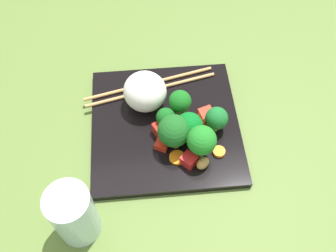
{
  "coord_description": "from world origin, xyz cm",
  "views": [
    {
      "loc": [
        -36.54,
        3.9,
        57.25
      ],
      "look_at": [
        -1.9,
        -0.25,
        3.35
      ],
      "focal_mm": 41.04,
      "sensor_mm": 36.0,
      "label": 1
    }
  ],
  "objects": [
    {
      "name": "pepper_chunk_0",
      "position": [
        -4.44,
        1.02,
        1.98
      ],
      "size": [
        2.96,
        2.89,
        1.27
      ],
      "primitive_type": "cube",
      "rotation": [
        0.0,
        0.0,
        2.66
      ],
      "color": "red",
      "rests_on": "square_plate"
    },
    {
      "name": "drinking_glass",
      "position": [
        -16.32,
        14.78,
        5.39
      ],
      "size": [
        6.34,
        6.34,
        10.79
      ],
      "primitive_type": "cylinder",
      "color": "silver",
      "rests_on": "ground_plane"
    },
    {
      "name": "broccoli_floret_3",
      "position": [
        1.74,
        -2.73,
        4.89
      ],
      "size": [
        3.88,
        3.88,
        5.65
      ],
      "color": "#5EA33B",
      "rests_on": "square_plate"
    },
    {
      "name": "carrot_slice_0",
      "position": [
        -6.85,
        -8.15,
        1.67
      ],
      "size": [
        2.67,
        2.67,
        0.64
      ],
      "primitive_type": "cylinder",
      "rotation": [
        0.0,
        0.0,
        2.81
      ],
      "color": "orange",
      "rests_on": "square_plate"
    },
    {
      "name": "carrot_slice_3",
      "position": [
        -0.58,
        -2.97,
        1.58
      ],
      "size": [
        4.07,
        4.07,
        0.45
      ],
      "primitive_type": "cylinder",
      "rotation": [
        0.0,
        0.0,
        5.32
      ],
      "color": "orange",
      "rests_on": "square_plate"
    },
    {
      "name": "chopstick_pair",
      "position": [
        8.21,
        1.86,
        1.66
      ],
      "size": [
        6.82,
        24.59,
        0.62
      ],
      "rotation": [
        0.0,
        0.0,
        1.76
      ],
      "color": "tan",
      "rests_on": "square_plate"
    },
    {
      "name": "broccoli_floret_0",
      "position": [
        -3.4,
        -3.51,
        4.89
      ],
      "size": [
        4.64,
        4.64,
        6.02
      ],
      "color": "#76B751",
      "rests_on": "square_plate"
    },
    {
      "name": "pepper_chunk_2",
      "position": [
        0.06,
        -7.27,
        2.33
      ],
      "size": [
        3.39,
        3.08,
        1.96
      ],
      "primitive_type": "cube",
      "rotation": [
        0.0,
        0.0,
        3.43
      ],
      "color": "red",
      "rests_on": "square_plate"
    },
    {
      "name": "pepper_chunk_4",
      "position": [
        -8.09,
        -2.88,
        2.27
      ],
      "size": [
        3.1,
        3.1,
        1.83
      ],
      "primitive_type": "cube",
      "rotation": [
        0.0,
        0.0,
        2.35
      ],
      "color": "red",
      "rests_on": "square_plate"
    },
    {
      "name": "rice_mound",
      "position": [
        4.73,
        2.97,
        4.76
      ],
      "size": [
        10.62,
        10.62,
        6.82
      ],
      "primitive_type": "ellipsoid",
      "rotation": [
        0.0,
        0.0,
        0.79
      ],
      "color": "white",
      "rests_on": "square_plate"
    },
    {
      "name": "carrot_slice_4",
      "position": [
        -7.05,
        -1.16,
        1.56
      ],
      "size": [
        3.6,
        3.6,
        0.42
      ],
      "primitive_type": "cylinder",
      "rotation": [
        0.0,
        0.0,
        3.62
      ],
      "color": "orange",
      "rests_on": "square_plate"
    },
    {
      "name": "pepper_chunk_3",
      "position": [
        -1.75,
        1.15,
        2.47
      ],
      "size": [
        2.71,
        2.71,
        2.24
      ],
      "primitive_type": "cube",
      "rotation": [
        0.0,
        0.0,
        3.59
      ],
      "color": "red",
      "rests_on": "square_plate"
    },
    {
      "name": "square_plate",
      "position": [
        0.0,
        0.0,
        0.68
      ],
      "size": [
        26.28,
        26.28,
        1.35
      ],
      "primitive_type": "cube",
      "rotation": [
        0.0,
        0.0,
        -0.03
      ],
      "color": "black",
      "rests_on": "ground_plane"
    },
    {
      "name": "chicken_piece_0",
      "position": [
        -8.97,
        -5.04,
        2.28
      ],
      "size": [
        2.75,
        2.94,
        1.87
      ],
      "primitive_type": "ellipsoid",
      "rotation": [
        0.0,
        0.0,
        2.17
      ],
      "color": "#B38845",
      "rests_on": "square_plate"
    },
    {
      "name": "carrot_slice_2",
      "position": [
        -4.47,
        -6.67,
        1.66
      ],
      "size": [
        3.88,
        3.88,
        0.62
      ],
      "primitive_type": "cylinder",
      "rotation": [
        0.0,
        0.0,
        2.28
      ],
      "color": "orange",
      "rests_on": "square_plate"
    },
    {
      "name": "carrot_slice_1",
      "position": [
        -0.52,
        -5.19,
        1.56
      ],
      "size": [
        3.1,
        3.1,
        0.41
      ],
      "primitive_type": "cylinder",
      "rotation": [
        0.0,
        0.0,
        3.18
      ],
      "color": "orange",
      "rests_on": "square_plate"
    },
    {
      "name": "ground_plane",
      "position": [
        0.0,
        0.0,
        -1.0
      ],
      "size": [
        110.0,
        110.0,
        2.0
      ],
      "primitive_type": "cube",
      "color": "#5A7532"
    },
    {
      "name": "broccoli_floret_4",
      "position": [
        -4.25,
        -0.93,
        5.36
      ],
      "size": [
        5.36,
        5.36,
        6.82
      ],
      "color": "#6CA253",
      "rests_on": "square_plate"
    },
    {
      "name": "broccoli_floret_2",
      "position": [
        -6.84,
        -4.91,
        5.83
      ],
      "size": [
        4.76,
        4.76,
        7.1
      ],
      "color": "#72A04E",
      "rests_on": "square_plate"
    },
    {
      "name": "broccoli_floret_5",
      "position": [
        -1.85,
        -8.43,
        4.03
      ],
      "size": [
        3.9,
        3.9,
        4.75
      ],
      "color": "#6AAA48",
      "rests_on": "square_plate"
    },
    {
      "name": "broccoli_floret_1",
      "position": [
        -0.72,
        -0.42,
        4.14
      ],
      "size": [
        3.27,
        3.27,
        4.69
      ],
      "color": "#59A23C",
      "rests_on": "square_plate"
    }
  ]
}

